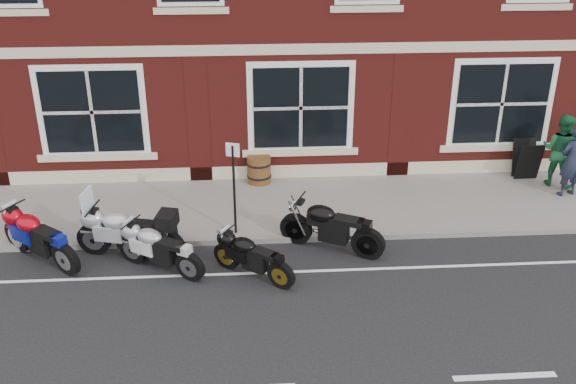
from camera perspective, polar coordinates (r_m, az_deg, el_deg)
name	(u,v)px	position (r m, az deg, el deg)	size (l,w,h in m)	color
ground	(242,279)	(12.38, -4.15, -7.74)	(80.00, 80.00, 0.00)	black
sidewalk	(241,207)	(14.97, -4.16, -1.37)	(30.00, 3.00, 0.12)	slate
kerb	(241,240)	(13.57, -4.16, -4.31)	(30.00, 0.16, 0.12)	slate
moto_touring_silver	(127,230)	(13.19, -14.15, -3.29)	(2.22, 0.76, 1.49)	black
moto_sport_red	(39,235)	(13.56, -21.23, -3.60)	(1.82, 1.53, 1.01)	black
moto_sport_black	(252,255)	(12.20, -3.18, -5.61)	(1.53, 1.21, 0.83)	black
moto_sport_silver	(159,247)	(12.62, -11.37, -4.80)	(1.76, 1.16, 0.90)	black
moto_naked_black	(330,224)	(13.07, 3.76, -2.90)	(2.06, 1.17, 1.01)	black
pedestrian_left	(571,161)	(16.50, 23.89, 2.54)	(0.63, 0.41, 1.73)	black
pedestrian_right	(560,150)	(16.97, 23.05, 3.44)	(0.88, 0.69, 1.82)	#185630
a_board_sign	(527,160)	(17.26, 20.45, 2.72)	(0.59, 0.39, 0.98)	black
barrel_planter	(259,169)	(15.99, -2.59, 2.02)	(0.61, 0.61, 0.68)	#4C3714
parking_sign	(234,182)	(13.24, -4.83, 0.87)	(0.28, 0.11, 2.03)	black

